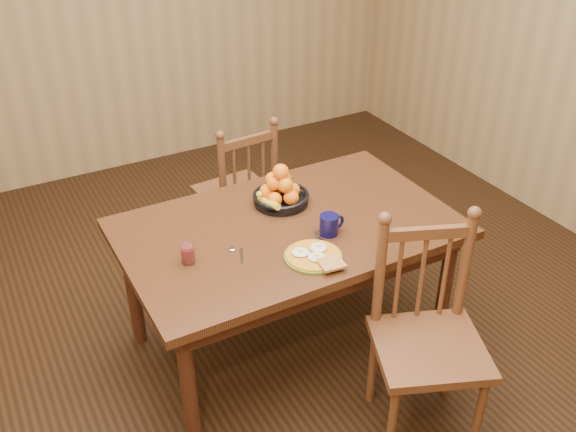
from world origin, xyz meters
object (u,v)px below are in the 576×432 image
breakfast_plate (314,256)px  fruit_bowl (280,191)px  coffee_mug (330,224)px  chair_far (238,192)px  chair_near (427,338)px  dining_table (288,239)px

breakfast_plate → fruit_bowl: bearing=79.0°
breakfast_plate → fruit_bowl: fruit_bowl is taller
breakfast_plate → coffee_mug: (0.17, 0.14, 0.04)m
chair_far → chair_near: chair_near is taller
chair_far → breakfast_plate: chair_far is taller
breakfast_plate → coffee_mug: bearing=39.7°
dining_table → breakfast_plate: (-0.03, -0.30, 0.10)m
fruit_bowl → dining_table: bearing=-108.0°
chair_far → coffee_mug: 1.10m
dining_table → coffee_mug: (0.13, -0.16, 0.14)m
dining_table → fruit_bowl: 0.26m
chair_far → dining_table: bearing=77.0°
chair_near → fruit_bowl: (-0.21, 0.96, 0.32)m
dining_table → chair_far: chair_far is taller
dining_table → chair_near: (0.28, -0.75, -0.16)m
dining_table → fruit_bowl: fruit_bowl is taller
chair_far → fruit_bowl: bearing=80.0°
chair_far → fruit_bowl: fruit_bowl is taller
breakfast_plate → fruit_bowl: (0.10, 0.50, 0.05)m
breakfast_plate → chair_near: bearing=-55.5°
dining_table → coffee_mug: 0.25m
chair_near → fruit_bowl: 1.03m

